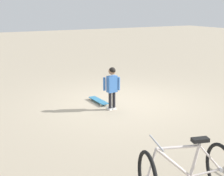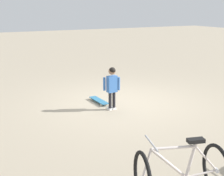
# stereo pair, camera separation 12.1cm
# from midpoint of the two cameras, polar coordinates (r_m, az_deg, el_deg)

# --- Properties ---
(ground_plane) EXTENTS (50.00, 50.00, 0.00)m
(ground_plane) POSITION_cam_midpoint_polar(r_m,az_deg,el_deg) (8.05, 2.68, -2.71)
(ground_plane) COLOR tan
(child_person) EXTENTS (0.21, 0.38, 1.06)m
(child_person) POSITION_cam_midpoint_polar(r_m,az_deg,el_deg) (7.30, 0.47, 0.81)
(child_person) COLOR black
(child_person) RESTS_ON ground
(skateboard) EXTENTS (0.79, 0.22, 0.07)m
(skateboard) POSITION_cam_midpoint_polar(r_m,az_deg,el_deg) (8.01, -2.05, -2.34)
(skateboard) COLOR teal
(skateboard) RESTS_ON ground
(bicycle_mid) EXTENTS (0.97, 1.22, 0.85)m
(bicycle_mid) POSITION_cam_midpoint_polar(r_m,az_deg,el_deg) (4.17, 13.56, -15.19)
(bicycle_mid) COLOR black
(bicycle_mid) RESTS_ON ground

